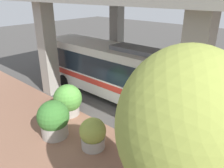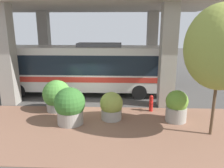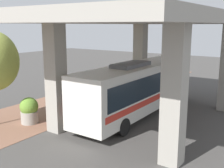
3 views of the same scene
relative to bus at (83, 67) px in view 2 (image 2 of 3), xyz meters
The scene contains 10 objects.
ground_plane 3.53m from the bus, 167.59° to the right, with size 80.00×80.00×0.00m, color #474442.
sidewalk_strip 6.20m from the bus, behind, with size 6.00×40.00×0.02m.
overpass 4.07m from the bus, 28.41° to the right, with size 9.40×17.73×6.70m.
bus is the anchor object (origin of this frame).
fire_hydrant 5.81m from the bus, 126.86° to the right, with size 0.45×0.22×0.98m.
planter_front 5.31m from the bus, behind, with size 1.54×1.54×1.89m.
planter_middle 7.39m from the bus, 129.89° to the right, with size 1.13×1.13×1.66m.
planter_back 5.25m from the bus, 153.70° to the right, with size 1.20×1.20×1.49m.
planter_extra 3.74m from the bus, 164.56° to the left, with size 1.62×1.62×1.82m.
street_tree_near 9.37m from the bus, 131.84° to the right, with size 2.97×2.97×5.72m.
Camera 2 is at (-12.49, -2.09, 4.73)m, focal length 35.00 mm.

